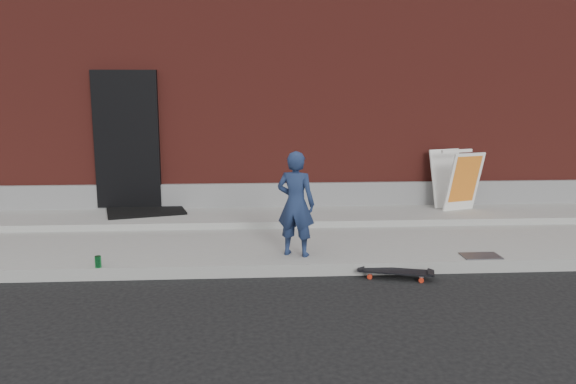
{
  "coord_description": "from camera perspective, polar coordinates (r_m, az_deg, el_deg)",
  "views": [
    {
      "loc": [
        -0.53,
        -6.4,
        2.2
      ],
      "look_at": [
        -0.08,
        0.8,
        0.89
      ],
      "focal_mm": 35.0,
      "sensor_mm": 36.0,
      "label": 1
    }
  ],
  "objects": [
    {
      "name": "doormat",
      "position": [
        9.47,
        -14.26,
        -1.8
      ],
      "size": [
        1.42,
        1.26,
        0.03
      ],
      "primitive_type": "cube",
      "rotation": [
        0.0,
        0.0,
        0.27
      ],
      "color": "black",
      "rests_on": "apron"
    },
    {
      "name": "building",
      "position": [
        13.41,
        -1.34,
        11.56
      ],
      "size": [
        20.0,
        8.1,
        5.0
      ],
      "color": "#5C1F19",
      "rests_on": "ground"
    },
    {
      "name": "pizza_sign",
      "position": [
        9.7,
        16.72,
        1.23
      ],
      "size": [
        0.79,
        0.86,
        0.99
      ],
      "color": "white",
      "rests_on": "apron"
    },
    {
      "name": "soda_can",
      "position": [
        7.0,
        -18.73,
        -6.73
      ],
      "size": [
        0.09,
        0.09,
        0.14
      ],
      "primitive_type": "cylinder",
      "rotation": [
        0.0,
        0.0,
        0.29
      ],
      "color": "#1C8D3F",
      "rests_on": "sidewalk"
    },
    {
      "name": "utility_plate",
      "position": [
        7.47,
        18.99,
        -6.16
      ],
      "size": [
        0.47,
        0.3,
        0.01
      ],
      "primitive_type": "cube",
      "rotation": [
        0.0,
        0.0,
        0.0
      ],
      "color": "#4C4C50",
      "rests_on": "sidewalk"
    },
    {
      "name": "sidewalk",
      "position": [
        8.2,
        0.26,
        -4.73
      ],
      "size": [
        20.0,
        3.0,
        0.15
      ],
      "primitive_type": "cube",
      "color": "gray",
      "rests_on": "ground"
    },
    {
      "name": "ground",
      "position": [
        6.79,
        1.12,
        -8.61
      ],
      "size": [
        80.0,
        80.0,
        0.0
      ],
      "primitive_type": "plane",
      "color": "black",
      "rests_on": "ground"
    },
    {
      "name": "skateboard",
      "position": [
        6.84,
        10.88,
        -7.97
      ],
      "size": [
        0.89,
        0.45,
        0.1
      ],
      "color": "#B62712",
      "rests_on": "ground"
    },
    {
      "name": "child",
      "position": [
        6.97,
        0.79,
        -1.2
      ],
      "size": [
        0.57,
        0.47,
        1.32
      ],
      "primitive_type": "imported",
      "rotation": [
        0.0,
        0.0,
        2.76
      ],
      "color": "#1B294C",
      "rests_on": "sidewalk"
    },
    {
      "name": "apron",
      "position": [
        9.04,
        -0.12,
        -2.49
      ],
      "size": [
        20.0,
        1.2,
        0.1
      ],
      "primitive_type": "cube",
      "color": "gray",
      "rests_on": "sidewalk"
    }
  ]
}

